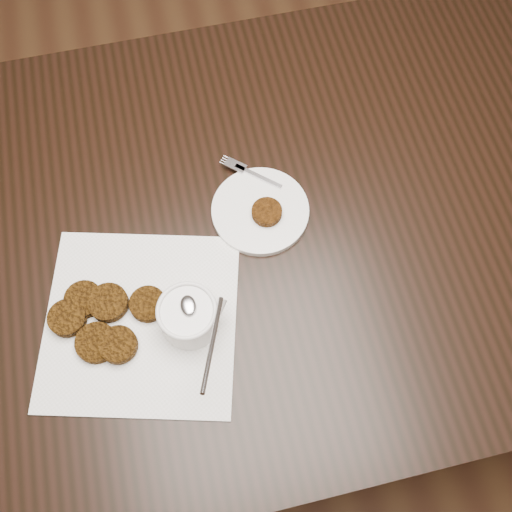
# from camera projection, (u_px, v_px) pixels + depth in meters

# --- Properties ---
(floor) EXTENTS (4.00, 4.00, 0.00)m
(floor) POSITION_uv_depth(u_px,v_px,m) (258.00, 370.00, 1.67)
(floor) COLOR #56361D
(floor) RESTS_ON ground
(table) EXTENTS (1.46, 0.94, 0.75)m
(table) POSITION_uv_depth(u_px,v_px,m) (250.00, 293.00, 1.37)
(table) COLOR black
(table) RESTS_ON floor
(napkin) EXTENTS (0.38, 0.38, 0.00)m
(napkin) POSITION_uv_depth(u_px,v_px,m) (141.00, 321.00, 0.95)
(napkin) COLOR white
(napkin) RESTS_ON table
(sauce_ramekin) EXTENTS (0.16, 0.16, 0.13)m
(sauce_ramekin) POSITION_uv_depth(u_px,v_px,m) (186.00, 310.00, 0.89)
(sauce_ramekin) COLOR silver
(sauce_ramekin) RESTS_ON napkin
(patty_cluster) EXTENTS (0.29, 0.29, 0.02)m
(patty_cluster) POSITION_uv_depth(u_px,v_px,m) (103.00, 320.00, 0.94)
(patty_cluster) COLOR #5A350B
(patty_cluster) RESTS_ON napkin
(plate_with_patty) EXTENTS (0.25, 0.25, 0.03)m
(plate_with_patty) POSITION_uv_depth(u_px,v_px,m) (260.00, 209.00, 1.02)
(plate_with_patty) COLOR white
(plate_with_patty) RESTS_ON table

